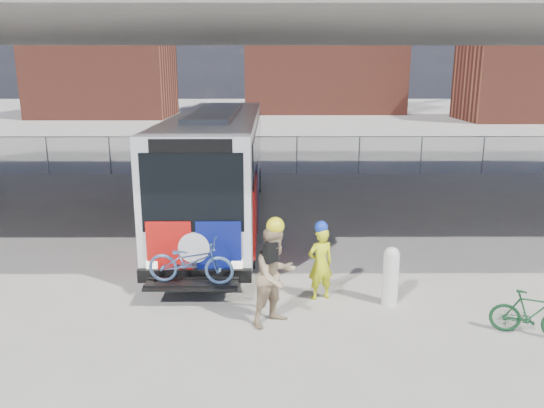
{
  "coord_description": "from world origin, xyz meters",
  "views": [
    {
      "loc": [
        -0.33,
        -13.29,
        4.93
      ],
      "look_at": [
        -0.26,
        -0.2,
        1.6
      ],
      "focal_mm": 35.0,
      "sensor_mm": 36.0,
      "label": 1
    }
  ],
  "objects_px": {
    "bus": "(218,158)",
    "cyclist_tan": "(275,274)",
    "bollard": "(391,274)",
    "cyclist_hivis": "(320,262)",
    "bike_parked": "(532,314)"
  },
  "relations": [
    {
      "from": "bus",
      "to": "cyclist_tan",
      "type": "height_order",
      "value": "bus"
    },
    {
      "from": "bollard",
      "to": "bus",
      "type": "bearing_deg",
      "value": 122.89
    },
    {
      "from": "bus",
      "to": "bollard",
      "type": "relative_size",
      "value": 10.05
    },
    {
      "from": "cyclist_hivis",
      "to": "cyclist_tan",
      "type": "distance_m",
      "value": 1.55
    },
    {
      "from": "bollard",
      "to": "cyclist_tan",
      "type": "bearing_deg",
      "value": -160.39
    },
    {
      "from": "bus",
      "to": "cyclist_hivis",
      "type": "distance_m",
      "value": 7.01
    },
    {
      "from": "cyclist_hivis",
      "to": "cyclist_tan",
      "type": "xyz_separation_m",
      "value": [
        -1.0,
        -1.17,
        0.18
      ]
    },
    {
      "from": "bus",
      "to": "bike_parked",
      "type": "xyz_separation_m",
      "value": [
        6.64,
        -8.03,
        -1.66
      ]
    },
    {
      "from": "cyclist_hivis",
      "to": "cyclist_tan",
      "type": "bearing_deg",
      "value": 28.29
    },
    {
      "from": "bus",
      "to": "bollard",
      "type": "height_order",
      "value": "bus"
    },
    {
      "from": "cyclist_tan",
      "to": "bike_parked",
      "type": "height_order",
      "value": "cyclist_tan"
    },
    {
      "from": "cyclist_tan",
      "to": "bollard",
      "type": "bearing_deg",
      "value": -20.24
    },
    {
      "from": "bollard",
      "to": "cyclist_tan",
      "type": "height_order",
      "value": "cyclist_tan"
    },
    {
      "from": "bus",
      "to": "cyclist_hivis",
      "type": "relative_size",
      "value": 7.26
    },
    {
      "from": "cyclist_tan",
      "to": "bus",
      "type": "bearing_deg",
      "value": 63.58
    }
  ]
}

